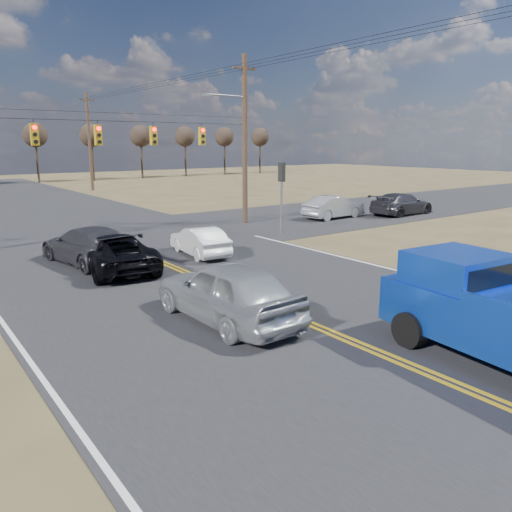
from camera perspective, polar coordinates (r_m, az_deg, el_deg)
ground at (r=12.54m, az=13.48°, el=-10.64°), size 160.00×160.00×0.00m
road_main at (r=20.05m, az=-8.92°, el=-1.55°), size 14.00×120.00×0.02m
road_cross at (r=27.23m, az=-16.85°, el=1.84°), size 120.00×12.00×0.02m
signal_gantry at (r=26.76m, az=-16.38°, el=12.61°), size 19.60×4.83×10.00m
utility_poles at (r=25.85m, az=-16.83°, el=12.96°), size 19.60×58.32×10.00m
treeline at (r=35.37m, az=-22.62°, el=13.11°), size 87.00×117.80×7.40m
pickup_truck at (r=12.49m, az=26.91°, el=-6.25°), size 2.98×6.43×2.34m
silver_suv at (r=13.95m, az=-3.32°, el=-4.06°), size 2.23×5.18×1.74m
black_suv at (r=20.30m, az=-15.86°, el=0.40°), size 3.02×5.49×1.46m
white_car_queue at (r=22.37m, az=-6.46°, el=1.70°), size 1.80×4.03×1.28m
dgrey_car_queue at (r=21.73m, az=-18.59°, el=1.17°), size 2.92×5.67×1.57m
cross_car_east_near at (r=33.72m, az=8.86°, el=5.55°), size 1.78×4.63×1.51m
cross_car_east_far at (r=36.44m, az=16.31°, el=5.73°), size 2.28×5.32×1.53m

